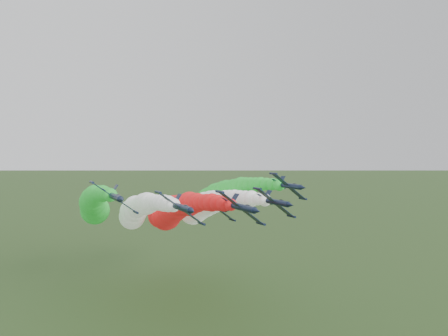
{
  "coord_description": "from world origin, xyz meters",
  "views": [
    {
      "loc": [
        -45.48,
        -72.13,
        45.1
      ],
      "look_at": [
        -6.45,
        6.27,
        41.63
      ],
      "focal_mm": 35.0,
      "sensor_mm": 36.0,
      "label": 1
    }
  ],
  "objects_px": {
    "jet_outer_left": "(94,204)",
    "jet_outer_right": "(218,195)",
    "jet_lead": "(173,211)",
    "jet_trail": "(167,211)",
    "jet_inner_left": "(136,211)",
    "jet_inner_right": "(203,207)"
  },
  "relations": [
    {
      "from": "jet_inner_left",
      "to": "jet_trail",
      "type": "xyz_separation_m",
      "value": [
        14.83,
        17.0,
        -2.88
      ]
    },
    {
      "from": "jet_lead",
      "to": "jet_inner_left",
      "type": "height_order",
      "value": "jet_lead"
    },
    {
      "from": "jet_inner_right",
      "to": "jet_outer_left",
      "type": "distance_m",
      "value": 31.71
    },
    {
      "from": "jet_inner_right",
      "to": "jet_trail",
      "type": "height_order",
      "value": "jet_inner_right"
    },
    {
      "from": "jet_inner_left",
      "to": "jet_outer_left",
      "type": "relative_size",
      "value": 0.99
    },
    {
      "from": "jet_outer_right",
      "to": "jet_trail",
      "type": "xyz_separation_m",
      "value": [
        -15.38,
        6.94,
        -4.96
      ]
    },
    {
      "from": "jet_outer_left",
      "to": "jet_trail",
      "type": "relative_size",
      "value": 1.0
    },
    {
      "from": "jet_inner_left",
      "to": "jet_outer_right",
      "type": "height_order",
      "value": "jet_outer_right"
    },
    {
      "from": "jet_inner_right",
      "to": "jet_outer_left",
      "type": "xyz_separation_m",
      "value": [
        -30.23,
        9.49,
        1.49
      ]
    },
    {
      "from": "jet_outer_left",
      "to": "jet_lead",
      "type": "bearing_deg",
      "value": -39.88
    },
    {
      "from": "jet_outer_left",
      "to": "jet_outer_right",
      "type": "height_order",
      "value": "jet_outer_right"
    },
    {
      "from": "jet_inner_left",
      "to": "jet_trail",
      "type": "height_order",
      "value": "jet_inner_left"
    },
    {
      "from": "jet_inner_left",
      "to": "jet_outer_left",
      "type": "xyz_separation_m",
      "value": [
        -9.44,
        10.78,
        1.26
      ]
    },
    {
      "from": "jet_inner_left",
      "to": "jet_trail",
      "type": "relative_size",
      "value": 0.99
    },
    {
      "from": "jet_outer_right",
      "to": "jet_lead",
      "type": "bearing_deg",
      "value": -144.65
    },
    {
      "from": "jet_inner_left",
      "to": "jet_inner_right",
      "type": "bearing_deg",
      "value": 3.57
    },
    {
      "from": "jet_inner_left",
      "to": "jet_outer_left",
      "type": "bearing_deg",
      "value": 131.21
    },
    {
      "from": "jet_inner_left",
      "to": "jet_outer_right",
      "type": "relative_size",
      "value": 1.0
    },
    {
      "from": "jet_outer_right",
      "to": "jet_outer_left",
      "type": "bearing_deg",
      "value": 178.96
    },
    {
      "from": "jet_lead",
      "to": "jet_trail",
      "type": "distance_m",
      "value": 22.71
    },
    {
      "from": "jet_inner_right",
      "to": "jet_outer_left",
      "type": "relative_size",
      "value": 0.99
    },
    {
      "from": "jet_lead",
      "to": "jet_trail",
      "type": "relative_size",
      "value": 1.0
    }
  ]
}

